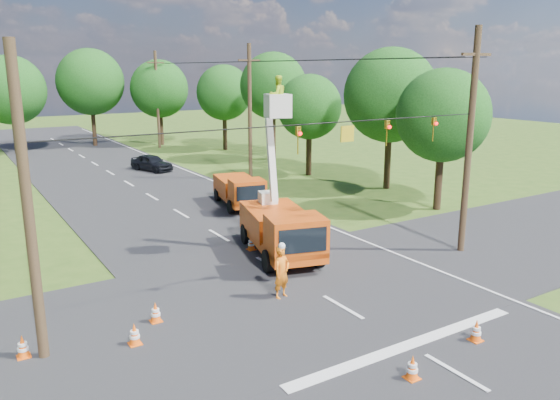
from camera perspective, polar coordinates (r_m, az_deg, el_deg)
ground at (r=36.66m, az=-13.23°, el=0.27°), size 140.00×140.00×0.00m
road_main at (r=36.66m, az=-13.23°, el=0.27°), size 12.00×100.00×0.06m
road_cross at (r=21.16m, az=3.16°, el=-9.29°), size 56.00×10.00×0.07m
stop_bar at (r=17.59m, az=13.28°, el=-14.66°), size 9.00×0.45×0.02m
edge_line at (r=38.75m, az=-5.39°, el=1.28°), size 0.12×90.00×0.02m
bucket_truck at (r=24.22m, az=0.10°, el=-2.12°), size 3.88×6.67×7.94m
second_truck at (r=33.18m, az=-4.26°, el=1.04°), size 3.02×5.60×1.99m
ground_worker at (r=20.03m, az=0.19°, el=-7.57°), size 0.82×0.65×1.98m
distant_car at (r=46.14m, az=-13.26°, el=3.82°), size 2.88×4.31×1.36m
traffic_cone_0 at (r=15.81m, az=13.66°, el=-16.65°), size 0.38×0.38×0.71m
traffic_cone_1 at (r=18.29m, az=19.82°, el=-12.73°), size 0.38×0.38×0.71m
traffic_cone_2 at (r=25.34m, az=-3.03°, el=-4.50°), size 0.38×0.38×0.71m
traffic_cone_3 at (r=18.88m, az=-12.87°, el=-11.38°), size 0.38×0.38×0.71m
traffic_cone_4 at (r=17.62m, az=-14.96°, el=-13.41°), size 0.38×0.38×0.71m
traffic_cone_5 at (r=18.01m, az=-25.30°, el=-13.69°), size 0.38×0.38×0.71m
traffic_cone_6 at (r=34.39m, az=-3.57°, el=0.35°), size 0.38×0.38×0.71m
pole_right_near at (r=25.58m, az=19.18°, el=5.85°), size 1.80×0.30×10.00m
pole_right_mid at (r=41.11m, az=-3.17°, el=9.23°), size 1.80×0.30×10.00m
pole_right_far at (r=59.38m, az=-12.70°, el=10.26°), size 1.80×0.30×10.00m
pole_left at (r=16.42m, az=-24.86°, el=-0.79°), size 0.30×0.30×9.00m
signal_span at (r=20.99m, az=8.40°, el=7.04°), size 18.00×0.29×1.07m
tree_right_a at (r=33.19m, az=16.67°, el=8.44°), size 5.40×5.40×8.28m
tree_right_b at (r=38.38m, az=11.48°, el=10.66°), size 6.40×6.40×9.65m
tree_right_c at (r=42.73m, az=3.09°, el=9.67°), size 5.00×5.00×7.83m
tree_right_d at (r=50.23m, az=-0.71°, el=11.83°), size 6.00×6.00×9.70m
tree_right_e at (r=56.80m, az=-5.87°, el=11.09°), size 5.60×5.60×8.63m
tree_far_a at (r=59.26m, az=-26.35°, el=10.25°), size 6.60×6.60×9.50m
tree_far_b at (r=62.57m, az=-19.20°, el=11.56°), size 7.00×7.00×10.32m
tree_far_c at (r=61.55m, az=-12.49°, el=11.27°), size 6.20×6.20×9.18m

